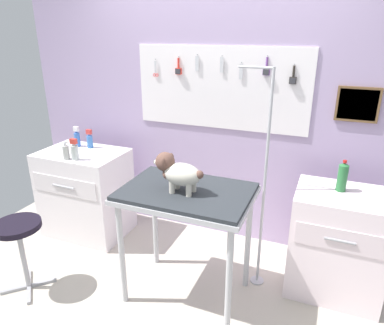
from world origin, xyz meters
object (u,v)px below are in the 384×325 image
(dog, at_px, (177,172))
(soda_bottle, at_px, (342,177))
(grooming_arm, at_px, (263,193))
(grooming_table, at_px, (187,202))
(counter_left, at_px, (86,193))
(pump_bottle_white, at_px, (75,151))
(cabinet_right, at_px, (337,243))
(stool, at_px, (19,235))

(dog, distance_m, soda_bottle, 1.21)
(grooming_arm, relative_size, soda_bottle, 7.25)
(grooming_table, bearing_deg, grooming_arm, 35.39)
(grooming_arm, relative_size, counter_left, 2.01)
(grooming_table, bearing_deg, soda_bottle, 27.53)
(counter_left, xyz_separation_m, pump_bottle_white, (0.09, -0.19, 0.51))
(dog, xyz_separation_m, soda_bottle, (1.06, 0.57, -0.09))
(counter_left, height_order, cabinet_right, counter_left)
(counter_left, height_order, stool, counter_left)
(cabinet_right, distance_m, stool, 2.44)
(stool, bearing_deg, pump_bottle_white, 89.59)
(dog, bearing_deg, cabinet_right, 25.69)
(dog, bearing_deg, counter_left, 157.46)
(stool, relative_size, soda_bottle, 2.50)
(grooming_arm, bearing_deg, grooming_table, -144.61)
(grooming_table, distance_m, counter_left, 1.43)
(cabinet_right, distance_m, soda_bottle, 0.53)
(grooming_table, height_order, pump_bottle_white, pump_bottle_white)
(grooming_table, xyz_separation_m, grooming_arm, (0.48, 0.34, 0.01))
(counter_left, bearing_deg, stool, -84.56)
(grooming_table, relative_size, dog, 2.46)
(dog, distance_m, counter_left, 1.48)
(stool, bearing_deg, grooming_arm, 24.61)
(counter_left, bearing_deg, grooming_arm, -4.24)
(dog, xyz_separation_m, cabinet_right, (1.10, 0.53, -0.63))
(grooming_arm, height_order, pump_bottle_white, grooming_arm)
(cabinet_right, bearing_deg, counter_left, -179.73)
(grooming_arm, relative_size, pump_bottle_white, 8.85)
(grooming_arm, distance_m, cabinet_right, 0.71)
(dog, xyz_separation_m, pump_bottle_white, (-1.16, 0.33, -0.10))
(dog, height_order, soda_bottle, dog)
(cabinet_right, relative_size, soda_bottle, 3.53)
(grooming_arm, xyz_separation_m, soda_bottle, (0.54, 0.19, 0.14))
(soda_bottle, bearing_deg, grooming_arm, -160.61)
(grooming_table, bearing_deg, pump_bottle_white, 166.82)
(counter_left, xyz_separation_m, soda_bottle, (2.31, 0.06, 0.52))
(counter_left, bearing_deg, pump_bottle_white, -64.32)
(stool, bearing_deg, grooming_table, 19.71)
(grooming_table, distance_m, cabinet_right, 1.22)
(dog, height_order, cabinet_right, dog)
(stool, xyz_separation_m, pump_bottle_white, (0.01, 0.72, 0.45))
(grooming_table, height_order, dog, dog)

